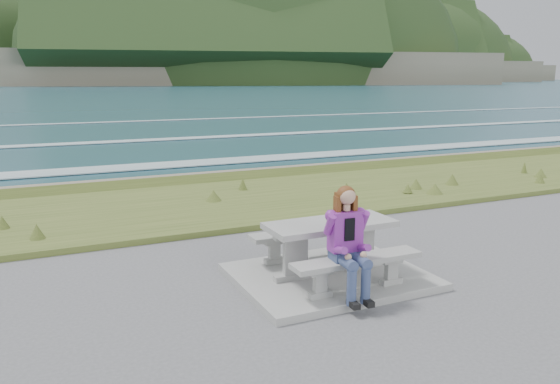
{
  "coord_description": "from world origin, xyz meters",
  "views": [
    {
      "loc": [
        -3.69,
        -6.33,
        2.81
      ],
      "look_at": [
        -0.22,
        1.2,
        1.06
      ],
      "focal_mm": 35.0,
      "sensor_mm": 36.0,
      "label": 1
    }
  ],
  "objects_px": {
    "bench_landward": "(357,265)",
    "seated_woman": "(350,258)",
    "picnic_table": "(330,233)",
    "bench_seaward": "(307,236)"
  },
  "relations": [
    {
      "from": "picnic_table",
      "to": "bench_seaward",
      "type": "height_order",
      "value": "picnic_table"
    },
    {
      "from": "picnic_table",
      "to": "bench_landward",
      "type": "distance_m",
      "value": 0.74
    },
    {
      "from": "picnic_table",
      "to": "bench_landward",
      "type": "relative_size",
      "value": 1.0
    },
    {
      "from": "bench_landward",
      "to": "seated_woman",
      "type": "relative_size",
      "value": 1.29
    },
    {
      "from": "seated_woman",
      "to": "bench_seaward",
      "type": "bearing_deg",
      "value": 87.98
    },
    {
      "from": "bench_landward",
      "to": "bench_seaward",
      "type": "relative_size",
      "value": 1.0
    },
    {
      "from": "bench_seaward",
      "to": "seated_woman",
      "type": "xyz_separation_m",
      "value": [
        -0.2,
        -1.53,
        0.17
      ]
    },
    {
      "from": "picnic_table",
      "to": "bench_seaward",
      "type": "xyz_separation_m",
      "value": [
        0.0,
        0.7,
        -0.23
      ]
    },
    {
      "from": "bench_landward",
      "to": "seated_woman",
      "type": "height_order",
      "value": "seated_woman"
    },
    {
      "from": "seated_woman",
      "to": "bench_landward",
      "type": "bearing_deg",
      "value": 39.45
    }
  ]
}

